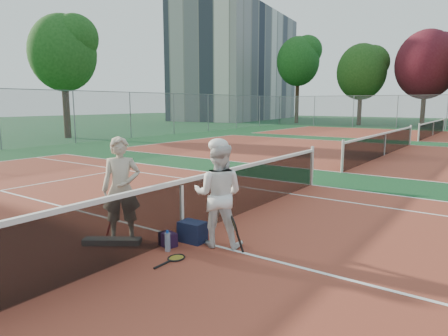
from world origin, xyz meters
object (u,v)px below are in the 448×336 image
object	(u,v)px
net_main	(182,209)
water_bottle	(168,242)
apartment_block	(238,66)
racket_black_held	(234,235)
player_a	(121,189)
racket_spare	(176,258)
sports_bag_purple	(168,239)
racket_red	(114,220)
player_b	(218,195)
sports_bag_navy	(193,232)

from	to	relation	value
net_main	water_bottle	distance (m)	0.76
apartment_block	water_bottle	bearing A→B (deg)	-57.66
apartment_block	racket_black_held	world-z (taller)	apartment_block
player_a	racket_spare	world-z (taller)	player_a
racket_black_held	sports_bag_purple	distance (m)	1.12
racket_red	sports_bag_purple	size ratio (longest dim) A/B	2.09
net_main	racket_red	bearing A→B (deg)	-147.84
net_main	water_bottle	size ratio (longest dim) A/B	36.60
apartment_block	racket_red	size ratio (longest dim) A/B	37.81
apartment_block	player_a	xyz separation A→B (m)	(27.23, -44.63, -6.63)
player_a	sports_bag_purple	world-z (taller)	player_a
water_bottle	player_b	bearing A→B (deg)	55.89
player_b	racket_spare	bearing A→B (deg)	55.61
racket_black_held	racket_spare	xyz separation A→B (m)	(-0.57, -0.70, -0.28)
sports_bag_navy	water_bottle	xyz separation A→B (m)	(-0.03, -0.57, -0.02)
apartment_block	water_bottle	xyz separation A→B (m)	(28.25, -44.62, -7.35)
player_b	sports_bag_purple	world-z (taller)	player_b
racket_black_held	player_b	bearing A→B (deg)	-64.68
sports_bag_navy	sports_bag_purple	xyz separation A→B (m)	(-0.19, -0.39, -0.06)
apartment_block	racket_red	distance (m)	52.66
player_a	sports_bag_navy	distance (m)	1.39
net_main	sports_bag_navy	size ratio (longest dim) A/B	25.19
sports_bag_navy	sports_bag_purple	world-z (taller)	sports_bag_navy
apartment_block	net_main	bearing A→B (deg)	-57.53
apartment_block	racket_spare	xyz separation A→B (m)	(28.56, -44.77, -7.49)
player_b	sports_bag_navy	size ratio (longest dim) A/B	3.85
apartment_block	sports_bag_purple	bearing A→B (deg)	-57.71
racket_spare	sports_bag_purple	distance (m)	0.58
net_main	racket_spare	world-z (taller)	net_main
sports_bag_navy	player_a	bearing A→B (deg)	-151.16
apartment_block	racket_red	xyz separation A→B (m)	(26.99, -44.64, -7.21)
racket_spare	water_bottle	xyz separation A→B (m)	(-0.31, 0.15, 0.14)
player_b	sports_bag_navy	world-z (taller)	player_b
player_b	racket_black_held	distance (m)	0.70
apartment_block	player_b	distance (m)	52.90
player_a	racket_red	size ratio (longest dim) A/B	3.00
racket_black_held	water_bottle	distance (m)	1.05
apartment_block	sports_bag_navy	xyz separation A→B (m)	(28.28, -44.06, -7.33)
player_a	player_b	size ratio (longest dim) A/B	1.04
apartment_block	sports_bag_purple	size ratio (longest dim) A/B	79.15
player_a	player_b	world-z (taller)	player_a
player_a	racket_spare	distance (m)	1.59
sports_bag_navy	water_bottle	size ratio (longest dim) A/B	1.45
player_a	water_bottle	distance (m)	1.25
player_b	water_bottle	distance (m)	1.09
racket_spare	sports_bag_navy	distance (m)	0.78
sports_bag_navy	apartment_block	bearing A→B (deg)	122.70
player_b	sports_bag_purple	xyz separation A→B (m)	(-0.63, -0.52, -0.73)
player_a	racket_spare	bearing A→B (deg)	-49.85
net_main	racket_black_held	world-z (taller)	net_main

